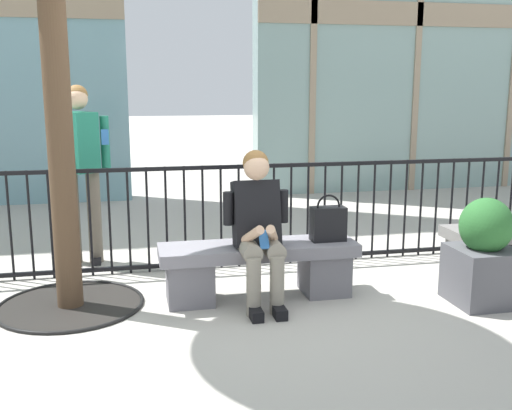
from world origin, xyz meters
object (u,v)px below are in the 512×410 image
(seated_person_with_phone, at_px, (258,223))
(planter, at_px, (484,255))
(bystander_at_railing, at_px, (81,161))
(stone_bench, at_px, (259,265))
(handbag_on_bench, at_px, (328,223))

(seated_person_with_phone, relative_size, planter, 1.43)
(planter, bearing_deg, bystander_at_railing, 150.23)
(stone_bench, height_order, handbag_on_bench, handbag_on_bench)
(bystander_at_railing, height_order, planter, bystander_at_railing)
(stone_bench, bearing_deg, handbag_on_bench, -0.99)
(bystander_at_railing, xyz_separation_m, planter, (3.15, -1.80, -0.61))
(seated_person_with_phone, xyz_separation_m, bystander_at_railing, (-1.41, 1.44, 0.35))
(seated_person_with_phone, xyz_separation_m, planter, (1.74, -0.36, -0.26))
(planter, bearing_deg, handbag_on_bench, 156.80)
(bystander_at_railing, distance_m, planter, 3.68)
(seated_person_with_phone, distance_m, bystander_at_railing, 2.05)
(stone_bench, relative_size, bystander_at_railing, 0.94)
(stone_bench, distance_m, handbag_on_bench, 0.67)
(bystander_at_railing, bearing_deg, stone_bench, -42.21)
(handbag_on_bench, height_order, bystander_at_railing, bystander_at_railing)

